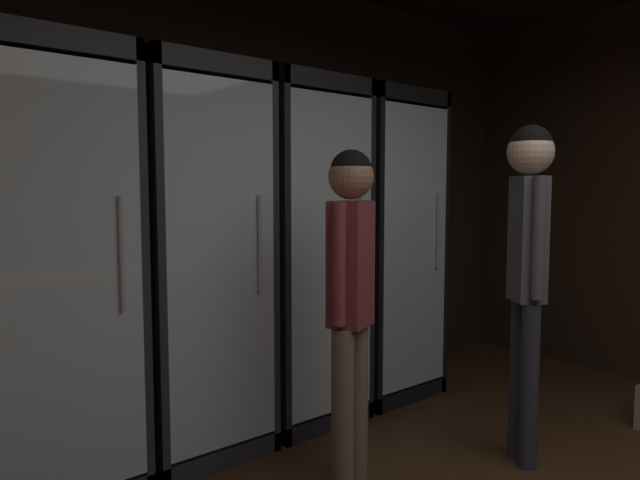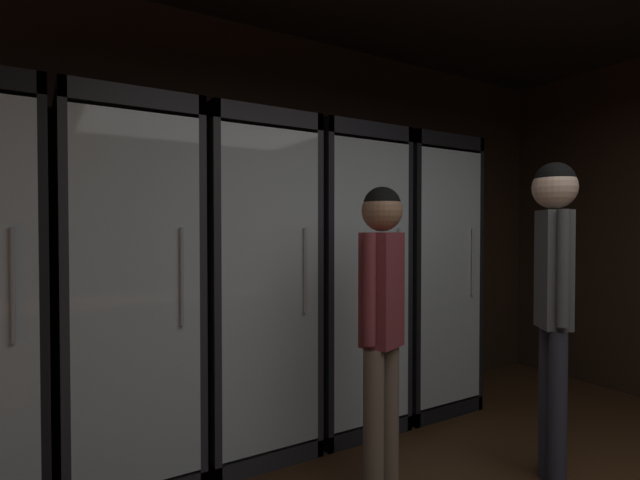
{
  "view_description": "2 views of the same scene",
  "coord_description": "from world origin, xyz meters",
  "px_view_note": "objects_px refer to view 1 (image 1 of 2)",
  "views": [
    {
      "loc": [
        -1.31,
        -1.14,
        1.72
      ],
      "look_at": [
        0.29,
        2.72,
        1.06
      ],
      "focal_mm": 41.59,
      "sensor_mm": 36.0,
      "label": 1
    },
    {
      "loc": [
        -1.06,
        -0.29,
        1.38
      ],
      "look_at": [
        -0.58,
        2.76,
        0.76
      ],
      "focal_mm": 31.89,
      "sensor_mm": 36.0,
      "label": 2
    }
  ],
  "objects_px": {
    "cooler_left": "(50,363)",
    "cooler_right": "(338,340)",
    "cooler_center": "(204,351)",
    "shopper_near": "(531,359)",
    "cooler_far_right": "(454,331)"
  },
  "relations": [
    {
      "from": "cooler_left",
      "to": "cooler_right",
      "type": "distance_m",
      "value": 1.58
    },
    {
      "from": "shopper_near",
      "to": "cooler_center",
      "type": "bearing_deg",
      "value": 141.48
    },
    {
      "from": "cooler_right",
      "to": "cooler_left",
      "type": "bearing_deg",
      "value": 180.0
    },
    {
      "from": "cooler_center",
      "to": "cooler_far_right",
      "type": "bearing_deg",
      "value": 0.0
    },
    {
      "from": "cooler_left",
      "to": "cooler_far_right",
      "type": "distance_m",
      "value": 2.38
    },
    {
      "from": "cooler_center",
      "to": "cooler_left",
      "type": "bearing_deg",
      "value": 179.97
    },
    {
      "from": "cooler_left",
      "to": "cooler_center",
      "type": "distance_m",
      "value": 0.79
    },
    {
      "from": "shopper_near",
      "to": "cooler_far_right",
      "type": "bearing_deg",
      "value": 76.9
    },
    {
      "from": "cooler_far_right",
      "to": "shopper_near",
      "type": "distance_m",
      "value": 1.09
    },
    {
      "from": "cooler_right",
      "to": "shopper_near",
      "type": "xyz_separation_m",
      "value": [
        0.54,
        -1.06,
        0.05
      ]
    },
    {
      "from": "shopper_near",
      "to": "cooler_left",
      "type": "bearing_deg",
      "value": 153.43
    },
    {
      "from": "cooler_center",
      "to": "cooler_right",
      "type": "xyz_separation_m",
      "value": [
        0.79,
        0.0,
        0.0
      ]
    },
    {
      "from": "cooler_right",
      "to": "cooler_center",
      "type": "bearing_deg",
      "value": -179.98
    },
    {
      "from": "cooler_far_right",
      "to": "shopper_near",
      "type": "height_order",
      "value": "cooler_far_right"
    },
    {
      "from": "cooler_left",
      "to": "cooler_right",
      "type": "bearing_deg",
      "value": -0.0
    }
  ]
}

